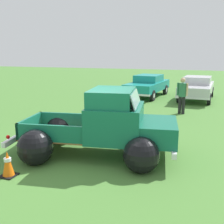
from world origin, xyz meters
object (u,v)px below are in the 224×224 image
(show_car_0, at_px, (148,85))
(vintage_pickup_truck, at_px, (106,130))
(spectator_0, at_px, (182,93))
(lane_cone_0, at_px, (8,164))
(show_car_1, at_px, (197,87))
(lane_cone_1, at_px, (158,131))

(show_car_0, bearing_deg, vintage_pickup_truck, 12.36)
(spectator_0, relative_size, lane_cone_0, 2.75)
(show_car_1, relative_size, lane_cone_1, 7.47)
(show_car_0, xyz_separation_m, lane_cone_1, (2.19, -8.97, -0.47))
(show_car_1, xyz_separation_m, lane_cone_0, (-3.87, -12.65, -0.47))
(show_car_1, distance_m, lane_cone_0, 13.24)
(vintage_pickup_truck, bearing_deg, lane_cone_1, 48.90)
(show_car_0, xyz_separation_m, lane_cone_0, (-0.74, -12.85, -0.47))
(vintage_pickup_truck, bearing_deg, lane_cone_0, -139.09)
(vintage_pickup_truck, xyz_separation_m, lane_cone_0, (-1.75, -2.04, -0.45))
(show_car_0, distance_m, show_car_1, 3.13)
(vintage_pickup_truck, distance_m, lane_cone_0, 2.73)
(spectator_0, xyz_separation_m, lane_cone_1, (-0.40, -4.36, -0.68))
(vintage_pickup_truck, relative_size, show_car_1, 1.03)
(vintage_pickup_truck, xyz_separation_m, show_car_0, (-1.01, 10.81, 0.03))
(show_car_1, distance_m, spectator_0, 4.46)
(spectator_0, bearing_deg, lane_cone_0, 167.37)
(show_car_0, relative_size, lane_cone_1, 7.64)
(show_car_0, xyz_separation_m, spectator_0, (2.59, -4.62, 0.21))
(spectator_0, bearing_deg, show_car_0, 38.65)
(lane_cone_1, bearing_deg, show_car_0, 103.68)
(vintage_pickup_truck, height_order, spectator_0, vintage_pickup_truck)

